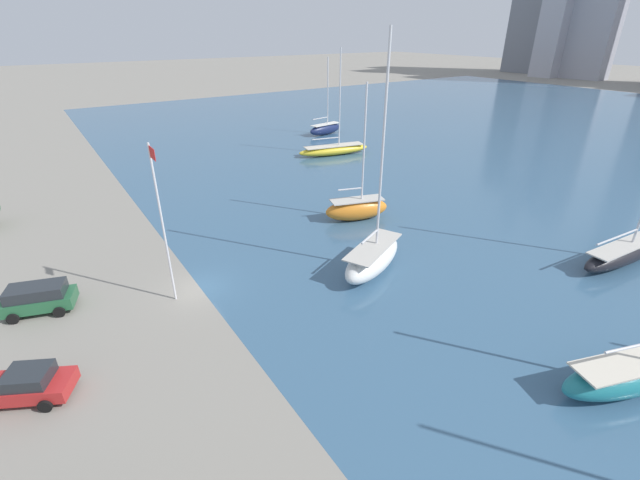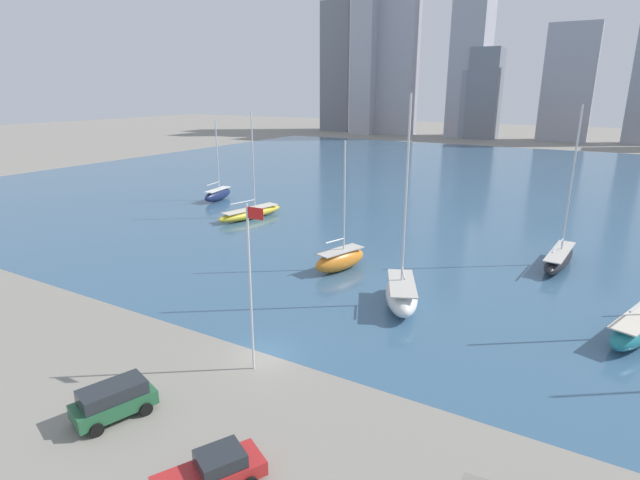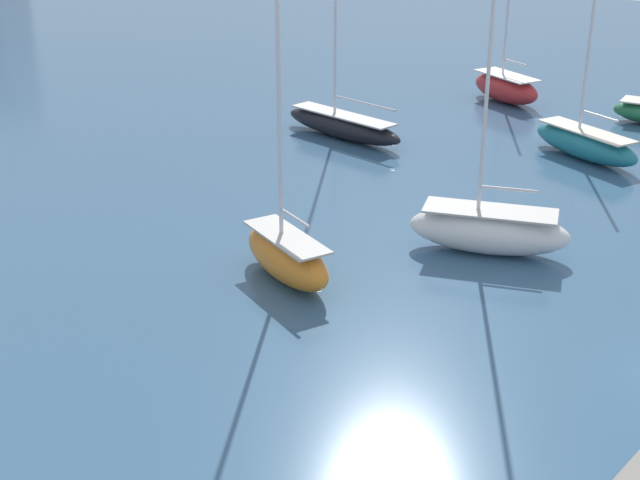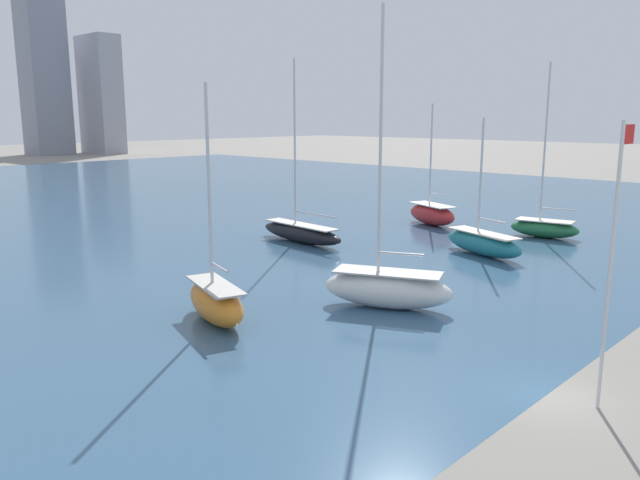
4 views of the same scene
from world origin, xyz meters
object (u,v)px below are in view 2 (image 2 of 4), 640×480
object	(u,v)px
sailboat_orange	(340,259)
sailboat_teal	(637,328)
sailboat_yellow	(250,213)
flag_pole	(251,283)
sailboat_white	(402,293)
parked_pickup_red	(212,472)
parked_suv_green	(114,400)
sailboat_black	(559,257)
sailboat_navy	(218,194)

from	to	relation	value
sailboat_orange	sailboat_teal	bearing A→B (deg)	12.97
sailboat_teal	sailboat_yellow	bearing A→B (deg)	-178.56
flag_pole	sailboat_teal	distance (m)	27.39
sailboat_white	parked_pickup_red	size ratio (longest dim) A/B	3.28
flag_pole	parked_suv_green	xyz separation A→B (m)	(-3.57, -7.75, -4.86)
sailboat_orange	sailboat_black	world-z (taller)	sailboat_black
sailboat_orange	parked_pickup_red	bearing A→B (deg)	-55.41
sailboat_white	sailboat_teal	size ratio (longest dim) A/B	1.56
sailboat_teal	parked_pickup_red	xyz separation A→B (m)	(-16.52, -25.71, -0.15)
sailboat_black	sailboat_white	bearing A→B (deg)	-115.78
sailboat_orange	sailboat_navy	xyz separation A→B (m)	(-32.30, 18.50, -0.11)
sailboat_navy	parked_suv_green	bearing A→B (deg)	-63.31
sailboat_orange	sailboat_navy	bearing A→B (deg)	167.82
sailboat_yellow	parked_pickup_red	size ratio (longest dim) A/B	2.80
sailboat_teal	flag_pole	bearing A→B (deg)	-122.95
sailboat_white	sailboat_black	xyz separation A→B (m)	(10.04, 17.35, -0.25)
sailboat_orange	parked_suv_green	size ratio (longest dim) A/B	2.74
flag_pole	sailboat_yellow	bearing A→B (deg)	128.48
flag_pole	parked_pickup_red	xyz separation A→B (m)	(4.56, -8.91, -5.05)
sailboat_yellow	sailboat_black	xyz separation A→B (m)	(39.06, 0.26, 0.13)
flag_pole	sailboat_orange	bearing A→B (deg)	101.73
sailboat_teal	parked_suv_green	world-z (taller)	sailboat_teal
sailboat_yellow	parked_pickup_red	bearing A→B (deg)	-41.60
parked_pickup_red	sailboat_orange	bearing A→B (deg)	134.94
sailboat_black	parked_suv_green	size ratio (longest dim) A/B	3.42
sailboat_orange	sailboat_black	bearing A→B (deg)	51.06
sailboat_orange	sailboat_yellow	distance (m)	23.78
sailboat_teal	sailboat_orange	bearing A→B (deg)	-166.13
flag_pole	sailboat_black	bearing A→B (deg)	64.83
sailboat_orange	sailboat_black	size ratio (longest dim) A/B	0.80
sailboat_orange	parked_pickup_red	world-z (taller)	sailboat_orange
sailboat_yellow	sailboat_navy	world-z (taller)	sailboat_yellow
sailboat_navy	sailboat_teal	bearing A→B (deg)	-28.93
sailboat_black	parked_pickup_red	xyz separation A→B (m)	(-10.03, -39.96, -0.11)
sailboat_white	parked_suv_green	distance (m)	22.93
sailboat_black	sailboat_navy	bearing A→B (deg)	177.23
parked_suv_green	sailboat_yellow	bearing A→B (deg)	136.28
parked_pickup_red	sailboat_white	bearing A→B (deg)	117.99
flag_pole	parked_pickup_red	world-z (taller)	flag_pole
sailboat_orange	sailboat_black	xyz separation A→B (m)	(18.50, 12.22, -0.20)
sailboat_teal	sailboat_black	bearing A→B (deg)	133.01
sailboat_orange	sailboat_yellow	xyz separation A→B (m)	(-20.56, 11.96, -0.33)
sailboat_orange	sailboat_black	distance (m)	22.17
parked_suv_green	flag_pole	bearing A→B (deg)	83.09
sailboat_teal	parked_suv_green	xyz separation A→B (m)	(-24.65, -24.55, 0.04)
sailboat_white	flag_pole	bearing A→B (deg)	-133.34
sailboat_yellow	sailboat_teal	bearing A→B (deg)	-4.85
sailboat_black	sailboat_navy	size ratio (longest dim) A/B	1.26
flag_pole	sailboat_teal	xyz separation A→B (m)	(21.08, 16.79, -4.90)
sailboat_black	sailboat_teal	size ratio (longest dim) A/B	1.46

